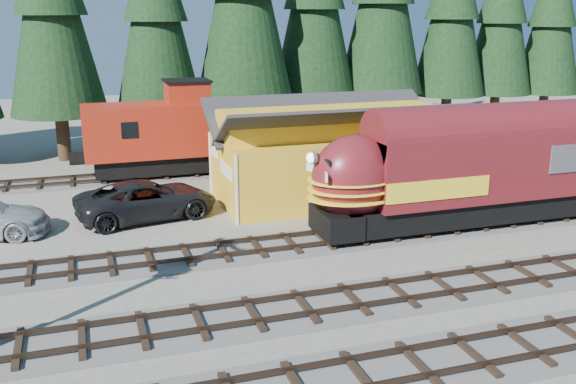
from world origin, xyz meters
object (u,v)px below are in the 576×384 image
object	(u,v)px
depot	(332,144)
pickup_truck_a	(147,200)
caboose	(173,133)
locomotive	(466,174)

from	to	relation	value
depot	pickup_truck_a	bearing A→B (deg)	-176.23
depot	pickup_truck_a	xyz separation A→B (m)	(-9.90, -0.65, -2.03)
caboose	pickup_truck_a	bearing A→B (deg)	-107.28
locomotive	caboose	bearing A→B (deg)	129.10
caboose	locomotive	bearing A→B (deg)	-50.90
locomotive	pickup_truck_a	size ratio (longest dim) A/B	2.37
locomotive	pickup_truck_a	xyz separation A→B (m)	(-13.91, 5.85, -1.60)
pickup_truck_a	caboose	bearing A→B (deg)	-27.98
locomotive	pickup_truck_a	world-z (taller)	locomotive
locomotive	caboose	size ratio (longest dim) A/B	1.54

